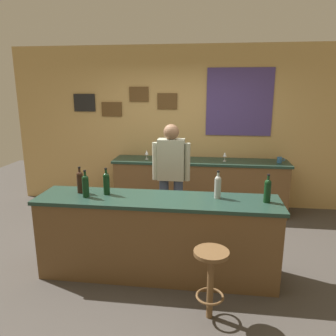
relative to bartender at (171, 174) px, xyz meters
name	(u,v)px	position (x,y,z in m)	size (l,w,h in m)	color
ground_plane	(163,256)	(-0.04, -0.58, -0.94)	(10.00, 10.00, 0.00)	#423D38
back_wall	(180,127)	(-0.02, 1.45, 0.48)	(6.00, 0.09, 2.80)	tan
bar_counter	(157,237)	(-0.04, -0.98, -0.47)	(2.67, 0.60, 0.92)	brown
side_counter	(199,186)	(0.36, 1.07, -0.48)	(2.94, 0.56, 0.90)	brown
bartender	(171,174)	(0.00, 0.00, 0.00)	(0.52, 0.21, 1.62)	#384766
bar_stool	(211,273)	(0.56, -1.64, -0.48)	(0.32, 0.32, 0.68)	brown
wine_bottle_a	(80,181)	(-0.94, -0.90, 0.12)	(0.07, 0.07, 0.31)	black
wine_bottle_b	(86,185)	(-0.82, -1.04, 0.12)	(0.07, 0.07, 0.31)	black
wine_bottle_c	(106,183)	(-0.62, -0.92, 0.12)	(0.07, 0.07, 0.31)	black
wine_bottle_d	(218,186)	(0.61, -0.88, 0.12)	(0.07, 0.07, 0.31)	#999E99
wine_bottle_e	(268,190)	(1.13, -0.95, 0.12)	(0.07, 0.07, 0.31)	black
wine_glass_a	(147,153)	(-0.55, 1.05, 0.07)	(0.07, 0.07, 0.16)	silver
wine_glass_b	(157,153)	(-0.38, 1.09, 0.07)	(0.07, 0.07, 0.16)	silver
wine_glass_c	(225,155)	(0.77, 1.06, 0.07)	(0.07, 0.07, 0.16)	silver
coffee_mug	(280,160)	(1.65, 1.06, 0.01)	(0.12, 0.08, 0.09)	#336699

